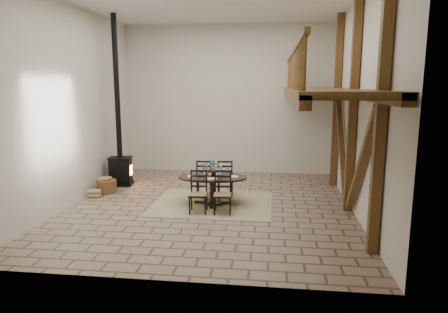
# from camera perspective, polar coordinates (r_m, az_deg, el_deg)

# --- Properties ---
(ground) EXTENTS (8.00, 8.00, 0.00)m
(ground) POSITION_cam_1_polar(r_m,az_deg,el_deg) (10.19, -2.04, -6.94)
(ground) COLOR #8F785F
(ground) RESTS_ON ground
(room_shell) EXTENTS (7.02, 8.02, 5.01)m
(room_shell) POSITION_cam_1_polar(r_m,az_deg,el_deg) (9.62, 4.97, 10.23)
(room_shell) COLOR beige
(room_shell) RESTS_ON ground
(rug) EXTENTS (3.00, 2.50, 0.02)m
(rug) POSITION_cam_1_polar(r_m,az_deg,el_deg) (10.28, -1.60, -6.73)
(rug) COLOR tan
(rug) RESTS_ON ground
(dining_table) EXTENTS (1.82, 2.01, 1.12)m
(dining_table) POSITION_cam_1_polar(r_m,az_deg,el_deg) (10.17, -1.61, -4.53)
(dining_table) COLOR black
(dining_table) RESTS_ON ground
(wood_stove) EXTENTS (0.74, 0.61, 5.00)m
(wood_stove) POSITION_cam_1_polar(r_m,az_deg,el_deg) (12.33, -14.69, 1.09)
(wood_stove) COLOR black
(wood_stove) RESTS_ON ground
(log_basket) EXTENTS (0.55, 0.55, 0.46)m
(log_basket) POSITION_cam_1_polar(r_m,az_deg,el_deg) (11.75, -16.42, -4.04)
(log_basket) COLOR brown
(log_basket) RESTS_ON ground
(log_stack) EXTENTS (0.34, 0.26, 0.21)m
(log_stack) POSITION_cam_1_polar(r_m,az_deg,el_deg) (11.38, -18.00, -5.06)
(log_stack) COLOR tan
(log_stack) RESTS_ON ground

